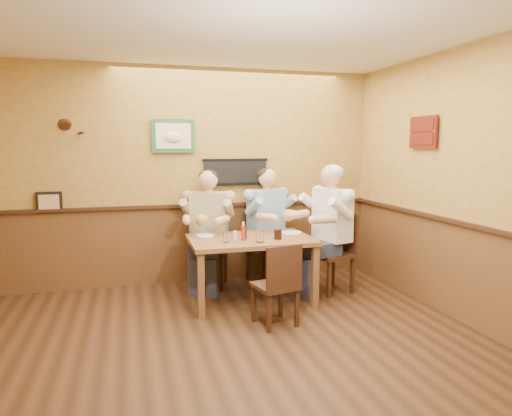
# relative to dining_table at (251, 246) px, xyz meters

# --- Properties ---
(room) EXTENTS (5.02, 5.03, 2.81)m
(room) POSITION_rel_dining_table_xyz_m (-0.42, -1.33, 1.03)
(room) COLOR #311C0E
(room) RESTS_ON ground
(dining_table) EXTENTS (1.40, 0.90, 0.75)m
(dining_table) POSITION_rel_dining_table_xyz_m (0.00, 0.00, 0.00)
(dining_table) COLOR brown
(dining_table) RESTS_ON ground
(chair_back_left) EXTENTS (0.56, 0.56, 0.94)m
(chair_back_left) POSITION_rel_dining_table_xyz_m (-0.37, 0.67, -0.19)
(chair_back_left) COLOR #3E2313
(chair_back_left) RESTS_ON ground
(chair_back_right) EXTENTS (0.55, 0.55, 0.95)m
(chair_back_right) POSITION_rel_dining_table_xyz_m (0.40, 0.69, -0.18)
(chair_back_right) COLOR #3E2313
(chair_back_right) RESTS_ON ground
(chair_right_end) EXTENTS (0.56, 0.56, 0.99)m
(chair_right_end) POSITION_rel_dining_table_xyz_m (1.05, 0.06, -0.16)
(chair_right_end) COLOR #3E2313
(chair_right_end) RESTS_ON ground
(chair_near_side) EXTENTS (0.46, 0.46, 0.85)m
(chair_near_side) POSITION_rel_dining_table_xyz_m (0.05, -0.75, -0.23)
(chair_near_side) COLOR #3E2313
(chair_near_side) RESTS_ON ground
(diner_tan_shirt) EXTENTS (0.80, 0.80, 1.35)m
(diner_tan_shirt) POSITION_rel_dining_table_xyz_m (-0.37, 0.67, 0.01)
(diner_tan_shirt) COLOR tan
(diner_tan_shirt) RESTS_ON ground
(diner_blue_polo) EXTENTS (0.79, 0.79, 1.35)m
(diner_blue_polo) POSITION_rel_dining_table_xyz_m (0.40, 0.69, 0.02)
(diner_blue_polo) COLOR #87ABCA
(diner_blue_polo) RESTS_ON ground
(diner_white_elder) EXTENTS (0.80, 0.80, 1.41)m
(diner_white_elder) POSITION_rel_dining_table_xyz_m (1.05, 0.06, 0.05)
(diner_white_elder) COLOR white
(diner_white_elder) RESTS_ON ground
(water_glass_left) EXTENTS (0.07, 0.07, 0.11)m
(water_glass_left) POSITION_rel_dining_table_xyz_m (-0.32, -0.17, 0.15)
(water_glass_left) COLOR silver
(water_glass_left) RESTS_ON dining_table
(water_glass_mid) EXTENTS (0.11, 0.11, 0.14)m
(water_glass_mid) POSITION_rel_dining_table_xyz_m (0.04, -0.26, 0.16)
(water_glass_mid) COLOR white
(water_glass_mid) RESTS_ON dining_table
(cola_tumbler) EXTENTS (0.12, 0.12, 0.11)m
(cola_tumbler) POSITION_rel_dining_table_xyz_m (0.28, -0.16, 0.15)
(cola_tumbler) COLOR black
(cola_tumbler) RESTS_ON dining_table
(hot_sauce_bottle) EXTENTS (0.05, 0.05, 0.19)m
(hot_sauce_bottle) POSITION_rel_dining_table_xyz_m (-0.12, -0.13, 0.19)
(hot_sauce_bottle) COLOR red
(hot_sauce_bottle) RESTS_ON dining_table
(salt_shaker) EXTENTS (0.05, 0.05, 0.10)m
(salt_shaker) POSITION_rel_dining_table_xyz_m (-0.20, -0.06, 0.14)
(salt_shaker) COLOR silver
(salt_shaker) RESTS_ON dining_table
(pepper_shaker) EXTENTS (0.04, 0.04, 0.10)m
(pepper_shaker) POSITION_rel_dining_table_xyz_m (-0.08, -0.04, 0.14)
(pepper_shaker) COLOR black
(pepper_shaker) RESTS_ON dining_table
(plate_far_left) EXTENTS (0.22, 0.22, 0.01)m
(plate_far_left) POSITION_rel_dining_table_xyz_m (-0.49, 0.23, 0.10)
(plate_far_left) COLOR white
(plate_far_left) RESTS_ON dining_table
(plate_far_right) EXTENTS (0.32, 0.32, 0.02)m
(plate_far_right) POSITION_rel_dining_table_xyz_m (0.55, 0.14, 0.10)
(plate_far_right) COLOR white
(plate_far_right) RESTS_ON dining_table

